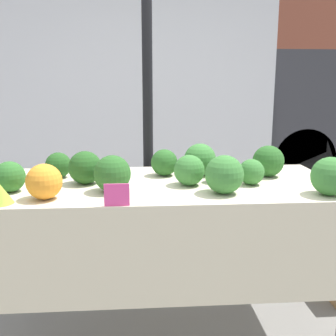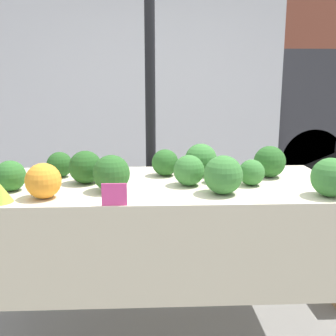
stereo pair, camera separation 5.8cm
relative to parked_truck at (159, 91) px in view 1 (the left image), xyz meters
name	(u,v)px [view 1 (the left image)]	position (x,y,z in m)	size (l,w,h in m)	color
ground_plane	(168,321)	(-0.15, -3.79, -1.28)	(40.00, 40.00, 0.00)	gray
building_facade	(143,36)	(-0.15, 5.93, 1.44)	(16.00, 0.60, 5.44)	brown
tent_pole	(147,86)	(-0.24, -3.13, 0.08)	(0.07, 0.07, 2.72)	black
parked_truck	(159,91)	(0.00, 0.00, 0.00)	(4.79, 2.30, 2.34)	silver
market_table	(169,205)	(-0.15, -3.86, -0.54)	(1.83, 0.84, 0.85)	beige
orange_cauliflower	(44,182)	(-0.74, -4.07, -0.35)	(0.17, 0.17, 0.17)	orange
broccoli_head_0	(268,161)	(0.44, -3.69, -0.34)	(0.18, 0.18, 0.18)	#285B23
broccoli_head_1	(331,176)	(0.61, -4.10, -0.34)	(0.19, 0.19, 0.19)	#387533
broccoli_head_2	(85,168)	(-0.59, -3.79, -0.34)	(0.18, 0.18, 0.18)	#23511E
broccoli_head_3	(112,174)	(-0.44, -3.96, -0.34)	(0.18, 0.18, 0.18)	#285B23
broccoli_head_4	(58,165)	(-0.76, -3.64, -0.36)	(0.15, 0.15, 0.15)	#23511E
broccoli_head_5	(200,160)	(0.05, -3.63, -0.34)	(0.19, 0.19, 0.19)	#387533
broccoli_head_6	(217,172)	(0.12, -3.81, -0.38)	(0.11, 0.11, 0.11)	#285B23
broccoli_head_7	(224,175)	(0.11, -4.03, -0.34)	(0.19, 0.19, 0.19)	#387533
broccoli_head_8	(189,170)	(-0.04, -3.86, -0.35)	(0.16, 0.16, 0.16)	#387533
broccoli_head_9	(164,163)	(-0.16, -3.63, -0.35)	(0.16, 0.16, 0.16)	#285B23
broccoli_head_10	(251,172)	(0.29, -3.87, -0.36)	(0.14, 0.14, 0.14)	#387533
broccoli_head_11	(10,177)	(-0.94, -3.93, -0.36)	(0.15, 0.15, 0.15)	#2D6628
price_sign	(117,195)	(-0.40, -4.20, -0.38)	(0.11, 0.01, 0.10)	#EF4793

